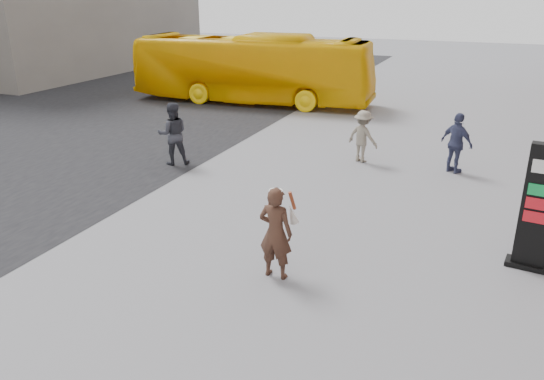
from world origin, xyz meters
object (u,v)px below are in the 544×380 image
at_px(info_pylon, 538,208).
at_px(pedestrian_a, 173,134).
at_px(pedestrian_b, 363,136).
at_px(pedestrian_c, 457,143).
at_px(woman, 276,232).
at_px(bus, 252,69).

bearing_deg(info_pylon, pedestrian_a, 170.83).
xyz_separation_m(info_pylon, pedestrian_b, (-4.58, 5.30, -0.43)).
relative_size(info_pylon, pedestrian_c, 1.40).
relative_size(info_pylon, pedestrian_b, 1.54).
xyz_separation_m(woman, pedestrian_c, (2.48, 7.52, -0.03)).
relative_size(pedestrian_a, pedestrian_b, 1.18).
height_order(info_pylon, pedestrian_a, info_pylon).
bearing_deg(bus, pedestrian_c, -129.16).
xyz_separation_m(bus, pedestrian_a, (1.78, -9.41, -0.61)).
height_order(info_pylon, bus, bus).
distance_m(woman, pedestrian_b, 7.50).
height_order(info_pylon, pedestrian_c, info_pylon).
relative_size(woman, pedestrian_a, 0.93).
bearing_deg(pedestrian_a, info_pylon, 127.48).
distance_m(woman, pedestrian_a, 7.42).
xyz_separation_m(info_pylon, pedestrian_a, (-9.79, 2.83, -0.28)).
height_order(pedestrian_b, pedestrian_c, pedestrian_c).
distance_m(bus, pedestrian_a, 9.60).
bearing_deg(pedestrian_c, bus, -3.47).
distance_m(woman, bus, 16.16).
bearing_deg(woman, pedestrian_a, -41.29).
xyz_separation_m(woman, pedestrian_a, (-5.45, 5.03, 0.04)).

